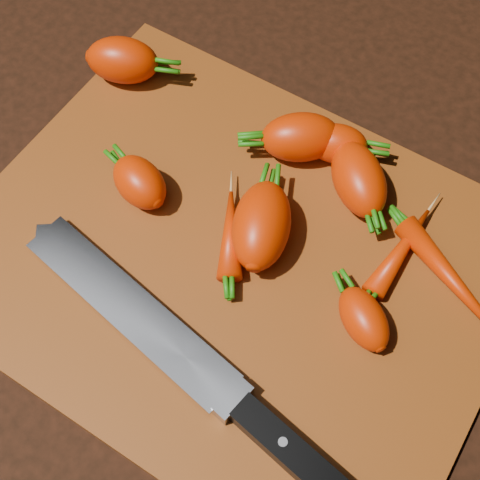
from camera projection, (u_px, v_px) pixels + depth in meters
The scene contains 13 objects.
ground at pixel (234, 265), 0.64m from camera, with size 2.00×2.00×0.01m, color black.
cutting_board at pixel (234, 260), 0.63m from camera, with size 0.50×0.40×0.01m, color brown.
carrot_0 at pixel (123, 60), 0.71m from camera, with size 0.08×0.05×0.05m, color red.
carrot_1 at pixel (140, 182), 0.64m from camera, with size 0.06×0.04×0.04m, color red.
carrot_2 at pixel (359, 179), 0.64m from camera, with size 0.08×0.05×0.05m, color red.
carrot_3 at pixel (261, 225), 0.61m from camera, with size 0.09×0.05×0.05m, color red.
carrot_4 at pixel (301, 137), 0.66m from camera, with size 0.08×0.05×0.05m, color red.
carrot_5 at pixel (337, 144), 0.66m from camera, with size 0.06×0.04×0.04m, color red.
carrot_6 at pixel (364, 319), 0.58m from camera, with size 0.06×0.04×0.04m, color red.
carrot_7 at pixel (401, 250), 0.62m from camera, with size 0.11×0.02×0.02m, color red.
carrot_8 at pixel (453, 281), 0.60m from camera, with size 0.14×0.02×0.02m, color red.
carrot_9 at pixel (230, 234), 0.62m from camera, with size 0.09×0.02×0.02m, color red.
knife at pixel (148, 324), 0.58m from camera, with size 0.38×0.10×0.02m.
Camera 1 is at (0.16, -0.24, 0.57)m, focal length 50.00 mm.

